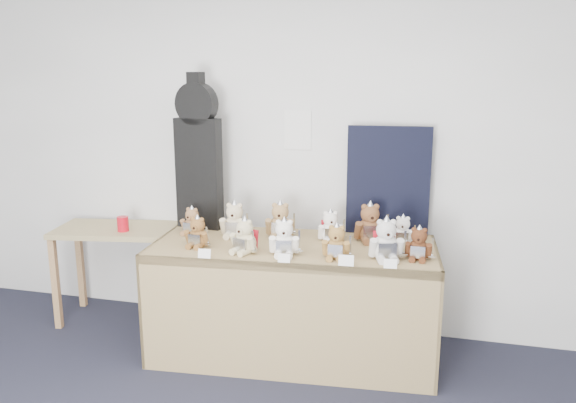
% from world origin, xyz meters
% --- Properties ---
extents(room_shell, '(6.00, 6.00, 6.00)m').
position_xyz_m(room_shell, '(0.11, 2.49, 1.58)').
color(room_shell, white).
rests_on(room_shell, floor).
extents(display_table, '(2.05, 0.99, 0.83)m').
position_xyz_m(display_table, '(0.22, 1.88, 0.65)').
color(display_table, olive).
rests_on(display_table, floor).
extents(side_table, '(1.02, 0.67, 0.79)m').
position_xyz_m(side_table, '(-1.33, 2.18, 0.66)').
color(side_table, '#927E4F').
rests_on(side_table, floor).
extents(guitar_case, '(0.37, 0.15, 1.18)m').
position_xyz_m(guitar_case, '(-0.61, 2.23, 1.41)').
color(guitar_case, black).
rests_on(guitar_case, display_table).
extents(navy_board, '(0.60, 0.05, 0.81)m').
position_xyz_m(navy_board, '(0.82, 2.39, 1.23)').
color(navy_board, black).
rests_on(navy_board, display_table).
extents(red_cup, '(0.09, 0.09, 0.12)m').
position_xyz_m(red_cup, '(-1.21, 2.10, 0.84)').
color(red_cup, red).
rests_on(red_cup, side_table).
extents(teddy_front_far_left, '(0.20, 0.16, 0.24)m').
position_xyz_m(teddy_front_far_left, '(-0.42, 1.74, 0.92)').
color(teddy_front_far_left, brown).
rests_on(teddy_front_far_left, display_table).
extents(teddy_front_left, '(0.21, 0.21, 0.27)m').
position_xyz_m(teddy_front_left, '(-0.06, 1.70, 0.93)').
color(teddy_front_left, '#C7B98C').
rests_on(teddy_front_left, display_table).
extents(teddy_front_centre, '(0.23, 0.20, 0.28)m').
position_xyz_m(teddy_front_centre, '(0.21, 1.72, 0.94)').
color(teddy_front_centre, white).
rests_on(teddy_front_centre, display_table).
extents(teddy_front_right, '(0.21, 0.17, 0.25)m').
position_xyz_m(teddy_front_right, '(0.55, 1.73, 0.93)').
color(teddy_front_right, olive).
rests_on(teddy_front_right, display_table).
extents(teddy_front_far_right, '(0.26, 0.23, 0.31)m').
position_xyz_m(teddy_front_far_right, '(0.86, 1.79, 0.95)').
color(teddy_front_far_right, silver).
rests_on(teddy_front_far_right, display_table).
extents(teddy_front_end, '(0.20, 0.16, 0.24)m').
position_xyz_m(teddy_front_end, '(1.07, 1.84, 0.92)').
color(teddy_front_end, '#542F1C').
rests_on(teddy_front_end, display_table).
extents(teddy_back_left, '(0.24, 0.20, 0.29)m').
position_xyz_m(teddy_back_left, '(-0.26, 2.04, 0.94)').
color(teddy_back_left, beige).
rests_on(teddy_back_left, display_table).
extents(teddy_back_centre_left, '(0.24, 0.21, 0.29)m').
position_xyz_m(teddy_back_centre_left, '(0.07, 2.11, 0.94)').
color(teddy_back_centre_left, '#A17E50').
rests_on(teddy_back_centre_left, display_table).
extents(teddy_back_centre_right, '(0.21, 0.19, 0.25)m').
position_xyz_m(teddy_back_centre_right, '(0.44, 2.12, 0.93)').
color(teddy_back_centre_right, white).
rests_on(teddy_back_centre_right, display_table).
extents(teddy_back_right, '(0.26, 0.24, 0.31)m').
position_xyz_m(teddy_back_right, '(0.72, 2.17, 0.95)').
color(teddy_back_right, brown).
rests_on(teddy_back_right, display_table).
extents(teddy_back_end, '(0.19, 0.15, 0.23)m').
position_xyz_m(teddy_back_end, '(0.95, 2.16, 0.92)').
color(teddy_back_end, white).
rests_on(teddy_back_end, display_table).
extents(teddy_back_far_left, '(0.19, 0.17, 0.23)m').
position_xyz_m(teddy_back_far_left, '(-0.59, 2.03, 0.92)').
color(teddy_back_far_left, '#906743').
rests_on(teddy_back_far_left, display_table).
extents(entry_card_a, '(0.09, 0.03, 0.06)m').
position_xyz_m(entry_card_a, '(-0.28, 1.52, 0.86)').
color(entry_card_a, white).
rests_on(entry_card_a, display_table).
extents(entry_card_b, '(0.08, 0.02, 0.06)m').
position_xyz_m(entry_card_b, '(0.25, 1.56, 0.86)').
color(entry_card_b, white).
rests_on(entry_card_b, display_table).
extents(entry_card_c, '(0.10, 0.03, 0.07)m').
position_xyz_m(entry_card_c, '(0.64, 1.60, 0.86)').
color(entry_card_c, white).
rests_on(entry_card_c, display_table).
extents(entry_card_d, '(0.08, 0.02, 0.06)m').
position_xyz_m(entry_card_d, '(0.91, 1.62, 0.86)').
color(entry_card_d, white).
rests_on(entry_card_d, display_table).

